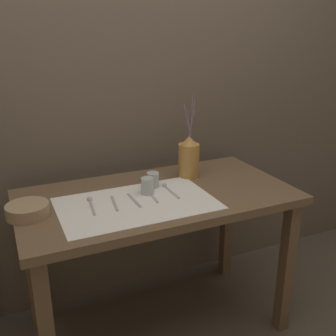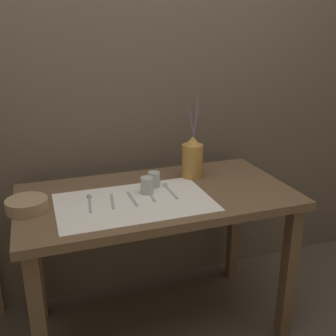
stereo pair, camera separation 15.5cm
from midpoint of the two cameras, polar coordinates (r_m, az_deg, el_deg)
ground_plane at (r=2.29m, az=0.67°, el=-21.83°), size 12.00×12.00×0.00m
stone_wall_back at (r=2.18m, az=-3.31°, el=11.11°), size 7.00×0.06×2.40m
wooden_table at (r=1.92m, az=0.74°, el=-6.69°), size 1.30×0.68×0.78m
linen_cloth at (r=1.78m, az=-2.41°, el=-5.03°), size 0.70×0.43×0.00m
pitcher_with_flowers at (r=2.05m, az=5.72°, el=1.37°), size 0.11×0.11×0.43m
wooden_bowl at (r=1.77m, az=-17.47°, el=-5.18°), size 0.18×0.18×0.05m
glass_tumbler_near at (r=1.86m, az=-0.66°, el=-2.55°), size 0.06×0.06×0.08m
glass_tumbler_far at (r=1.93m, az=0.23°, el=-1.69°), size 0.06×0.06×0.07m
spoon_outer at (r=1.81m, az=-8.95°, el=-4.56°), size 0.04×0.18×0.02m
fork_outer at (r=1.78m, az=-5.62°, el=-4.86°), size 0.04×0.16×0.00m
fork_inner at (r=1.80m, az=-2.74°, el=-4.55°), size 0.01×0.16×0.00m
knife_center at (r=1.84m, az=-0.10°, el=-3.97°), size 0.02×0.17×0.00m
spoon_inner at (r=1.92m, az=2.22°, el=-2.93°), size 0.02×0.18×0.02m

